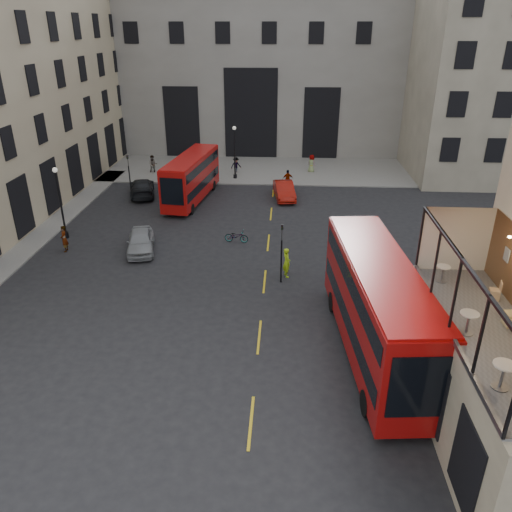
# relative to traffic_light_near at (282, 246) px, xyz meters

# --- Properties ---
(ground) EXTENTS (140.00, 140.00, 0.00)m
(ground) POSITION_rel_traffic_light_near_xyz_m (1.00, -12.00, -2.42)
(ground) COLOR black
(ground) RESTS_ON ground
(host_frontage) EXTENTS (3.00, 11.00, 4.50)m
(host_frontage) POSITION_rel_traffic_light_near_xyz_m (7.50, -12.00, -0.17)
(host_frontage) COLOR #C6B794
(host_frontage) RESTS_ON ground
(cafe_floor) EXTENTS (3.00, 10.00, 0.10)m
(cafe_floor) POSITION_rel_traffic_light_near_xyz_m (7.50, -12.00, 2.12)
(cafe_floor) COLOR slate
(cafe_floor) RESTS_ON host_frontage
(gateway) EXTENTS (35.00, 10.60, 18.00)m
(gateway) POSITION_rel_traffic_light_near_xyz_m (-4.00, 35.99, 6.96)
(gateway) COLOR gray
(gateway) RESTS_ON ground
(building_right) EXTENTS (16.60, 18.60, 20.00)m
(building_right) POSITION_rel_traffic_light_near_xyz_m (21.00, 27.97, 7.97)
(building_right) COLOR #ACA18A
(building_right) RESTS_ON ground
(pavement_far) EXTENTS (40.00, 12.00, 0.12)m
(pavement_far) POSITION_rel_traffic_light_near_xyz_m (-5.00, 26.00, -2.36)
(pavement_far) COLOR slate
(pavement_far) RESTS_ON ground
(traffic_light_near) EXTENTS (0.16, 0.20, 3.80)m
(traffic_light_near) POSITION_rel_traffic_light_near_xyz_m (0.00, 0.00, 0.00)
(traffic_light_near) COLOR black
(traffic_light_near) RESTS_ON ground
(traffic_light_far) EXTENTS (0.16, 0.20, 3.80)m
(traffic_light_far) POSITION_rel_traffic_light_near_xyz_m (-14.00, 16.00, 0.00)
(traffic_light_far) COLOR black
(traffic_light_far) RESTS_ON ground
(street_lamp_a) EXTENTS (0.36, 0.36, 5.33)m
(street_lamp_a) POSITION_rel_traffic_light_near_xyz_m (-16.00, 6.00, -0.03)
(street_lamp_a) COLOR black
(street_lamp_a) RESTS_ON ground
(street_lamp_b) EXTENTS (0.36, 0.36, 5.33)m
(street_lamp_b) POSITION_rel_traffic_light_near_xyz_m (-5.00, 22.00, -0.03)
(street_lamp_b) COLOR black
(street_lamp_b) RESTS_ON ground
(bus_near) EXTENTS (3.80, 12.23, 4.80)m
(bus_near) POSITION_rel_traffic_light_near_xyz_m (4.50, -6.93, 0.27)
(bus_near) COLOR #A50C0B
(bus_near) RESTS_ON ground
(bus_far) EXTENTS (3.58, 10.23, 4.00)m
(bus_far) POSITION_rel_traffic_light_near_xyz_m (-8.16, 15.20, -0.18)
(bus_far) COLOR #A90D0B
(bus_far) RESTS_ON ground
(car_a) EXTENTS (2.69, 4.67, 1.49)m
(car_a) POSITION_rel_traffic_light_near_xyz_m (-9.81, 4.01, -1.68)
(car_a) COLOR gray
(car_a) RESTS_ON ground
(car_b) EXTENTS (2.25, 4.78, 1.52)m
(car_b) POSITION_rel_traffic_light_near_xyz_m (0.04, 16.14, -1.67)
(car_b) COLOR #941109
(car_b) RESTS_ON ground
(car_c) EXTENTS (3.40, 5.61, 1.52)m
(car_c) POSITION_rel_traffic_light_near_xyz_m (-13.01, 16.25, -1.67)
(car_c) COLOR black
(car_c) RESTS_ON ground
(bicycle) EXTENTS (1.78, 0.81, 0.91)m
(bicycle) POSITION_rel_traffic_light_near_xyz_m (-3.32, 5.98, -1.97)
(bicycle) COLOR gray
(bicycle) RESTS_ON ground
(cyclist) EXTENTS (0.67, 0.81, 1.91)m
(cyclist) POSITION_rel_traffic_light_near_xyz_m (0.33, 0.79, -1.47)
(cyclist) COLOR #A9DA17
(cyclist) RESTS_ON ground
(pedestrian_a) EXTENTS (1.13, 0.99, 1.95)m
(pedestrian_a) POSITION_rel_traffic_light_near_xyz_m (-13.79, 23.48, -1.45)
(pedestrian_a) COLOR gray
(pedestrian_a) RESTS_ON ground
(pedestrian_b) EXTENTS (1.30, 1.09, 1.75)m
(pedestrian_b) POSITION_rel_traffic_light_near_xyz_m (-5.11, 24.01, -1.55)
(pedestrian_b) COLOR gray
(pedestrian_b) RESTS_ON ground
(pedestrian_c) EXTENTS (1.10, 0.57, 1.78)m
(pedestrian_c) POSITION_rel_traffic_light_near_xyz_m (0.35, 19.27, -1.53)
(pedestrian_c) COLOR gray
(pedestrian_c) RESTS_ON ground
(pedestrian_d) EXTENTS (1.09, 1.09, 1.91)m
(pedestrian_d) POSITION_rel_traffic_light_near_xyz_m (2.83, 24.94, -1.47)
(pedestrian_d) COLOR gray
(pedestrian_d) RESTS_ON ground
(pedestrian_e) EXTENTS (0.55, 0.75, 1.87)m
(pedestrian_e) POSITION_rel_traffic_light_near_xyz_m (-15.07, 3.67, -1.49)
(pedestrian_e) COLOR gray
(pedestrian_e) RESTS_ON ground
(cafe_table_near) EXTENTS (0.68, 0.68, 0.85)m
(cafe_table_near) POSITION_rel_traffic_light_near_xyz_m (6.68, -14.93, 2.74)
(cafe_table_near) COLOR white
(cafe_table_near) RESTS_ON cafe_floor
(cafe_table_mid) EXTENTS (0.65, 0.65, 0.82)m
(cafe_table_mid) POSITION_rel_traffic_light_near_xyz_m (6.60, -12.04, 2.72)
(cafe_table_mid) COLOR silver
(cafe_table_mid) RESTS_ON cafe_floor
(cafe_table_far) EXTENTS (0.58, 0.58, 0.72)m
(cafe_table_far) POSITION_rel_traffic_light_near_xyz_m (6.79, -8.17, 2.65)
(cafe_table_far) COLOR white
(cafe_table_far) RESTS_ON cafe_floor
(cafe_chair_c) EXTENTS (0.51, 0.51, 0.97)m
(cafe_chair_c) POSITION_rel_traffic_light_near_xyz_m (8.37, -11.43, 2.47)
(cafe_chair_c) COLOR #D8C07C
(cafe_chair_c) RESTS_ON cafe_floor
(cafe_chair_d) EXTENTS (0.46, 0.46, 0.78)m
(cafe_chair_d) POSITION_rel_traffic_light_near_xyz_m (8.46, -9.53, 2.41)
(cafe_chair_d) COLOR tan
(cafe_chair_d) RESTS_ON cafe_floor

